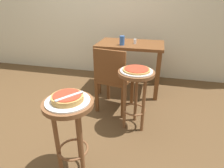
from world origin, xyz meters
TOP-DOWN VIEW (x-y plane):
  - ground_plane at (0.00, 0.00)m, footprint 6.00×6.00m
  - stool_foreground at (0.43, -0.73)m, footprint 0.38×0.38m
  - serving_plate_foreground at (0.43, -0.73)m, footprint 0.33×0.33m
  - pizza_foreground at (0.43, -0.73)m, footprint 0.23×0.23m
  - stool_middle at (0.84, 0.00)m, footprint 0.38×0.38m
  - serving_plate_middle at (0.84, 0.00)m, footprint 0.34×0.34m
  - pizza_middle at (0.84, 0.00)m, footprint 0.28×0.28m
  - dining_table at (0.63, 0.97)m, footprint 0.98×0.63m
  - cup_near_edge at (0.53, 0.81)m, footprint 0.07×0.07m
  - condiment_shaker at (0.70, 0.93)m, footprint 0.04×0.04m
  - wooden_chair at (0.53, 0.29)m, footprint 0.46×0.46m
  - pizza_server_knife at (0.46, -0.75)m, footprint 0.15×0.19m

SIDE VIEW (x-z plane):
  - ground_plane at x=0.00m, z-range 0.00..0.00m
  - wooden_chair at x=0.53m, z-range 0.04..0.89m
  - stool_foreground at x=0.43m, z-range 0.16..0.86m
  - stool_middle at x=0.84m, z-range 0.16..0.86m
  - dining_table at x=0.63m, z-range 0.25..1.01m
  - serving_plate_foreground at x=0.43m, z-range 0.69..0.70m
  - serving_plate_middle at x=0.84m, z-range 0.69..0.70m
  - pizza_middle at x=0.84m, z-range 0.70..0.72m
  - pizza_foreground at x=0.43m, z-range 0.70..0.75m
  - pizza_server_knife at x=0.46m, z-range 0.75..0.75m
  - condiment_shaker at x=0.70m, z-range 0.76..0.83m
  - cup_near_edge at x=0.53m, z-range 0.76..0.89m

